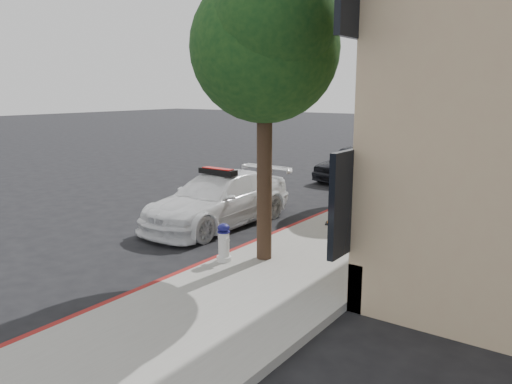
{
  "coord_description": "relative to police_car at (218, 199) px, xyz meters",
  "views": [
    {
      "loc": [
        8.34,
        -9.92,
        3.48
      ],
      "look_at": [
        1.33,
        -0.07,
        1.0
      ],
      "focal_mm": 35.0,
      "sensor_mm": 36.0,
      "label": 1
    }
  ],
  "objects": [
    {
      "name": "police_car",
      "position": [
        0.0,
        0.0,
        0.0
      ],
      "size": [
        1.98,
        4.71,
        1.51
      ],
      "rotation": [
        0.0,
        0.0,
        -0.02
      ],
      "color": "white",
      "rests_on": "ground"
    },
    {
      "name": "ground",
      "position": [
        -0.18,
        0.16,
        -0.68
      ],
      "size": [
        120.0,
        120.0,
        0.0
      ],
      "primitive_type": "plane",
      "color": "black",
      "rests_on": "ground"
    },
    {
      "name": "tree_near",
      "position": [
        2.75,
        -1.86,
        3.59
      ],
      "size": [
        2.92,
        2.82,
        5.62
      ],
      "color": "black",
      "rests_on": "sidewalk"
    },
    {
      "name": "traffic_cone",
      "position": [
        2.66,
        1.28,
        -0.22
      ],
      "size": [
        0.42,
        0.42,
        0.62
      ],
      "rotation": [
        0.0,
        0.0,
        0.38
      ],
      "color": "black",
      "rests_on": "sidewalk"
    },
    {
      "name": "parked_car_mid",
      "position": [
        0.08,
        8.29,
        0.01
      ],
      "size": [
        2.08,
        4.24,
        1.39
      ],
      "primitive_type": "imported",
      "rotation": [
        0.0,
        0.0,
        -0.11
      ],
      "color": "black",
      "rests_on": "ground"
    },
    {
      "name": "tree_mid",
      "position": [
        2.75,
        6.14,
        3.48
      ],
      "size": [
        2.77,
        2.64,
        5.43
      ],
      "color": "black",
      "rests_on": "sidewalk"
    },
    {
      "name": "fire_hydrant",
      "position": [
        2.17,
        -2.45,
        -0.16
      ],
      "size": [
        0.32,
        0.29,
        0.76
      ],
      "rotation": [
        0.0,
        0.0,
        -0.35
      ],
      "color": "silver",
      "rests_on": "sidewalk"
    },
    {
      "name": "tree_far",
      "position": [
        2.75,
        14.14,
        3.7
      ],
      "size": [
        3.1,
        3.0,
        5.81
      ],
      "color": "black",
      "rests_on": "sidewalk"
    },
    {
      "name": "curb_strip",
      "position": [
        1.88,
        10.16,
        -0.61
      ],
      "size": [
        0.12,
        50.0,
        0.15
      ],
      "primitive_type": "cube",
      "color": "maroon",
      "rests_on": "ground"
    },
    {
      "name": "parked_car_far",
      "position": [
        1.02,
        18.71,
        0.08
      ],
      "size": [
        1.61,
        4.61,
        1.52
      ],
      "primitive_type": "imported",
      "rotation": [
        0.0,
        0.0,
        -0.0
      ],
      "color": "#151635",
      "rests_on": "ground"
    },
    {
      "name": "sidewalk",
      "position": [
        3.42,
        10.16,
        -0.61
      ],
      "size": [
        3.2,
        50.0,
        0.15
      ],
      "primitive_type": "cube",
      "color": "gray",
      "rests_on": "ground"
    }
  ]
}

